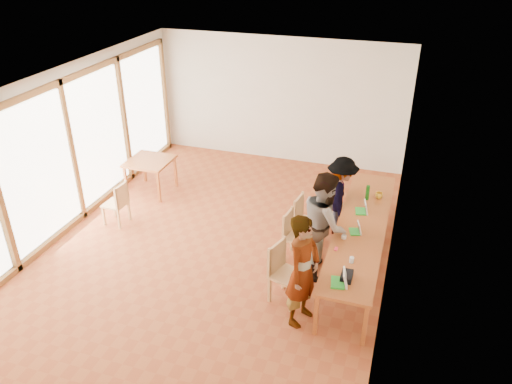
% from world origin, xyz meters
% --- Properties ---
extents(ground, '(8.00, 8.00, 0.00)m').
position_xyz_m(ground, '(0.00, 0.00, 0.00)').
color(ground, '#A14E27').
rests_on(ground, ground).
extents(wall_back, '(6.00, 0.10, 3.00)m').
position_xyz_m(wall_back, '(0.00, 4.00, 1.50)').
color(wall_back, beige).
rests_on(wall_back, ground).
extents(wall_front, '(6.00, 0.10, 3.00)m').
position_xyz_m(wall_front, '(0.00, -4.00, 1.50)').
color(wall_front, beige).
rests_on(wall_front, ground).
extents(wall_right, '(0.10, 8.00, 3.00)m').
position_xyz_m(wall_right, '(3.00, 0.00, 1.50)').
color(wall_right, beige).
rests_on(wall_right, ground).
extents(window_wall, '(0.10, 8.00, 3.00)m').
position_xyz_m(window_wall, '(-2.96, 0.00, 1.50)').
color(window_wall, white).
rests_on(window_wall, ground).
extents(ceiling, '(6.00, 8.00, 0.04)m').
position_xyz_m(ceiling, '(0.00, 0.00, 3.02)').
color(ceiling, white).
rests_on(ceiling, wall_back).
extents(communal_table, '(0.80, 4.00, 0.75)m').
position_xyz_m(communal_table, '(2.50, 0.19, 0.70)').
color(communal_table, '#A65525').
rests_on(communal_table, ground).
extents(side_table, '(0.90, 0.90, 0.75)m').
position_xyz_m(side_table, '(-2.17, 1.42, 0.67)').
color(side_table, '#A65525').
rests_on(side_table, ground).
extents(chair_near, '(0.58, 0.58, 0.52)m').
position_xyz_m(chair_near, '(1.48, -1.13, 0.60)').
color(chair_near, tan).
rests_on(chair_near, ground).
extents(chair_mid, '(0.47, 0.47, 0.48)m').
position_xyz_m(chair_mid, '(1.37, -0.02, 0.55)').
color(chair_mid, tan).
rests_on(chair_mid, ground).
extents(chair_far, '(0.49, 0.49, 0.50)m').
position_xyz_m(chair_far, '(1.44, 0.47, 0.58)').
color(chair_far, tan).
rests_on(chair_far, ground).
extents(chair_empty, '(0.42, 0.42, 0.45)m').
position_xyz_m(chair_empty, '(1.81, 1.28, 0.51)').
color(chair_empty, tan).
rests_on(chair_empty, ground).
extents(chair_spare, '(0.43, 0.43, 0.46)m').
position_xyz_m(chair_spare, '(-2.09, 0.03, 0.53)').
color(chair_spare, tan).
rests_on(chair_spare, ground).
extents(person_near, '(0.59, 0.74, 1.76)m').
position_xyz_m(person_near, '(1.89, -1.51, 0.88)').
color(person_near, gray).
rests_on(person_near, ground).
extents(person_mid, '(0.95, 1.07, 1.83)m').
position_xyz_m(person_mid, '(1.94, -0.23, 0.91)').
color(person_mid, gray).
rests_on(person_mid, ground).
extents(person_far, '(0.73, 1.07, 1.53)m').
position_xyz_m(person_far, '(2.00, 1.06, 0.77)').
color(person_far, gray).
rests_on(person_far, ground).
extents(laptop_near, '(0.27, 0.30, 0.22)m').
position_xyz_m(laptop_near, '(2.43, -1.46, 0.81)').
color(laptop_near, green).
rests_on(laptop_near, communal_table).
extents(laptop_mid, '(0.24, 0.25, 0.18)m').
position_xyz_m(laptop_mid, '(2.45, -0.06, 0.80)').
color(laptop_mid, green).
rests_on(laptop_mid, communal_table).
extents(laptop_far, '(0.26, 0.28, 0.21)m').
position_xyz_m(laptop_far, '(2.46, 0.63, 0.81)').
color(laptop_far, green).
rests_on(laptop_far, communal_table).
extents(yellow_mug, '(0.15, 0.15, 0.11)m').
position_xyz_m(yellow_mug, '(2.67, 1.23, 0.80)').
color(yellow_mug, yellow).
rests_on(yellow_mug, communal_table).
extents(green_bottle, '(0.07, 0.07, 0.28)m').
position_xyz_m(green_bottle, '(2.47, 1.11, 0.89)').
color(green_bottle, '#176C18').
rests_on(green_bottle, communal_table).
extents(clear_glass, '(0.07, 0.07, 0.09)m').
position_xyz_m(clear_glass, '(2.49, -0.91, 0.80)').
color(clear_glass, silver).
rests_on(clear_glass, communal_table).
extents(condiment_cup, '(0.08, 0.08, 0.06)m').
position_xyz_m(condiment_cup, '(2.28, -0.31, 0.78)').
color(condiment_cup, white).
rests_on(condiment_cup, communal_table).
extents(pink_phone, '(0.05, 0.10, 0.01)m').
position_xyz_m(pink_phone, '(2.22, -0.65, 0.76)').
color(pink_phone, '#EF364D').
rests_on(pink_phone, communal_table).
extents(black_pouch, '(0.16, 0.26, 0.09)m').
position_xyz_m(black_pouch, '(2.48, -1.33, 0.80)').
color(black_pouch, black).
rests_on(black_pouch, communal_table).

